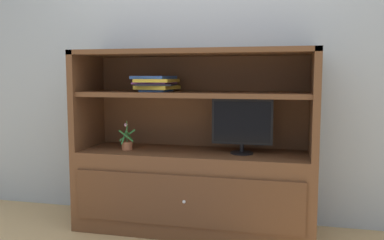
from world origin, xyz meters
The scene contains 5 objects.
painted_rear_wall centered at (0.00, 0.75, 1.40)m, with size 6.00×0.10×2.80m, color #9EA8B2.
media_console centered at (0.00, 0.41, 0.46)m, with size 1.83×0.58×1.40m.
tv_monitor centered at (0.38, 0.39, 0.85)m, with size 0.46×0.17×0.41m.
potted_plant centered at (-0.53, 0.34, 0.67)m, with size 0.13×0.12×0.23m.
magazine_stack centered at (-0.30, 0.40, 1.15)m, with size 0.33×0.37×0.12m.
Camera 1 is at (0.71, -2.63, 1.21)m, focal length 37.97 mm.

